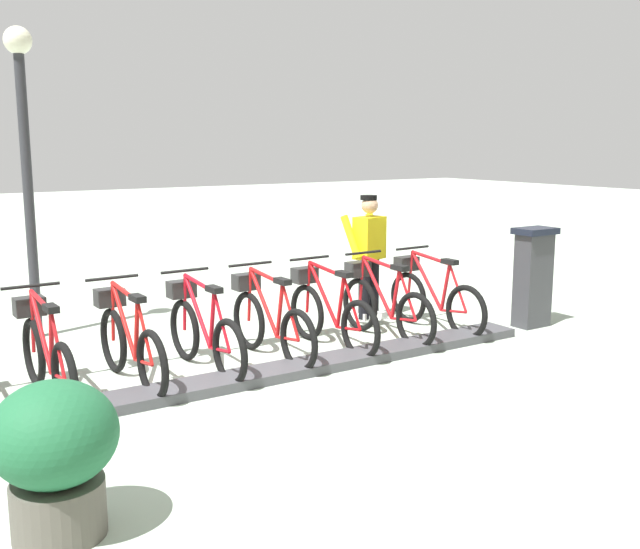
{
  "coord_description": "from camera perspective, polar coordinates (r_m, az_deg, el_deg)",
  "views": [
    {
      "loc": [
        -6.32,
        3.24,
        2.36
      ],
      "look_at": [
        0.5,
        -1.17,
        0.9
      ],
      "focal_mm": 41.75,
      "sensor_mm": 36.0,
      "label": 1
    }
  ],
  "objects": [
    {
      "name": "bike_docked_4",
      "position": [
        7.82,
        -9.0,
        -4.24
      ],
      "size": [
        1.72,
        0.54,
        1.02
      ],
      "color": "black",
      "rests_on": "ground"
    },
    {
      "name": "bike_docked_1",
      "position": [
        9.0,
        4.83,
        -2.23
      ],
      "size": [
        1.72,
        0.54,
        1.02
      ],
      "color": "black",
      "rests_on": "ground"
    },
    {
      "name": "planter_bush",
      "position": [
        4.81,
        -19.64,
        -12.65
      ],
      "size": [
        0.76,
        0.76,
        0.97
      ],
      "color": "#59544C",
      "rests_on": "ground"
    },
    {
      "name": "lamp_post",
      "position": [
        9.48,
        -21.72,
        9.84
      ],
      "size": [
        0.32,
        0.32,
        3.65
      ],
      "color": "#2D2D33",
      "rests_on": "ground"
    },
    {
      "name": "bike_docked_3",
      "position": [
        8.16,
        -3.95,
        -3.53
      ],
      "size": [
        1.72,
        0.54,
        1.02
      ],
      "color": "black",
      "rests_on": "ground"
    },
    {
      "name": "bike_docked_0",
      "position": [
        9.49,
        8.58,
        -1.66
      ],
      "size": [
        1.72,
        0.54,
        1.02
      ],
      "color": "black",
      "rests_on": "ground"
    },
    {
      "name": "dock_rail_base",
      "position": [
        7.47,
        -5.51,
        -7.88
      ],
      "size": [
        0.44,
        7.08,
        0.1
      ],
      "primitive_type": "cube",
      "color": "#47474C",
      "rests_on": "ground"
    },
    {
      "name": "payment_kiosk",
      "position": [
        9.89,
        16.0,
        -0.07
      ],
      "size": [
        0.36,
        0.52,
        1.28
      ],
      "color": "#38383D",
      "rests_on": "ground"
    },
    {
      "name": "bike_docked_2",
      "position": [
        8.55,
        0.66,
        -2.86
      ],
      "size": [
        1.72,
        0.54,
        1.02
      ],
      "color": "black",
      "rests_on": "ground"
    },
    {
      "name": "ground_plane",
      "position": [
        7.48,
        -5.51,
        -8.24
      ],
      "size": [
        60.0,
        60.0,
        0.0
      ],
      "primitive_type": "plane",
      "color": "#AEBFAD"
    },
    {
      "name": "bike_docked_6",
      "position": [
        7.35,
        -20.3,
        -5.69
      ],
      "size": [
        1.72,
        0.54,
        1.02
      ],
      "color": "black",
      "rests_on": "ground"
    },
    {
      "name": "bike_docked_5",
      "position": [
        7.55,
        -14.47,
        -4.96
      ],
      "size": [
        1.72,
        0.54,
        1.02
      ],
      "color": "black",
      "rests_on": "ground"
    },
    {
      "name": "worker_near_rack",
      "position": [
        9.89,
        3.75,
        1.72
      ],
      "size": [
        0.51,
        0.68,
        1.66
      ],
      "color": "white",
      "rests_on": "ground"
    }
  ]
}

